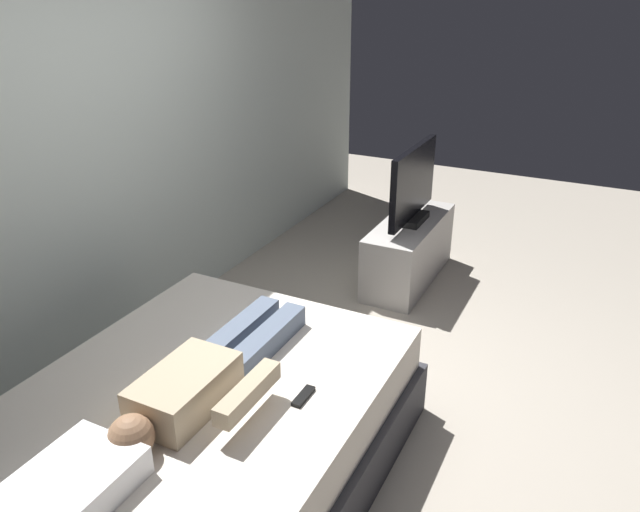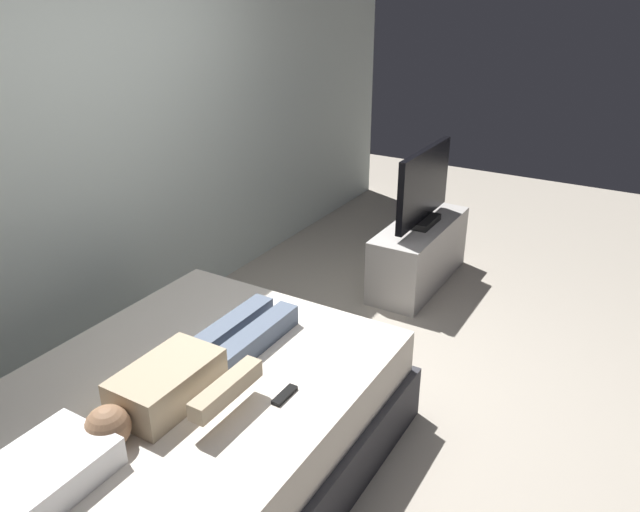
% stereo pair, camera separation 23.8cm
% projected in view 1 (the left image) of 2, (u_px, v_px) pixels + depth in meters
% --- Properties ---
extents(ground_plane, '(10.00, 10.00, 0.00)m').
position_uv_depth(ground_plane, '(354.00, 409.00, 3.48)').
color(ground_plane, '#ADA393').
extents(back_wall, '(6.40, 0.10, 2.80)m').
position_uv_depth(back_wall, '(139.00, 120.00, 3.92)').
color(back_wall, silver).
rests_on(back_wall, ground).
extents(bed, '(2.04, 1.57, 0.54)m').
position_uv_depth(bed, '(199.00, 440.00, 2.86)').
color(bed, '#333338').
rests_on(bed, ground).
extents(pillow, '(0.48, 0.34, 0.12)m').
position_uv_depth(pillow, '(69.00, 487.00, 2.15)').
color(pillow, white).
rests_on(pillow, bed).
extents(person, '(1.26, 0.46, 0.18)m').
position_uv_depth(person, '(206.00, 376.00, 2.72)').
color(person, tan).
rests_on(person, bed).
extents(remote, '(0.15, 0.04, 0.02)m').
position_uv_depth(remote, '(303.00, 396.00, 2.70)').
color(remote, black).
rests_on(remote, bed).
extents(tv_stand, '(1.10, 0.40, 0.50)m').
position_uv_depth(tv_stand, '(409.00, 251.00, 4.87)').
color(tv_stand, '#B7B2AD').
rests_on(tv_stand, ground).
extents(tv, '(0.88, 0.20, 0.59)m').
position_uv_depth(tv, '(413.00, 186.00, 4.65)').
color(tv, black).
rests_on(tv, tv_stand).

